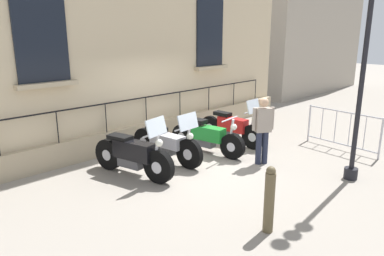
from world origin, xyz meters
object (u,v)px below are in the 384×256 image
object	(u,v)px
motorcycle_green	(207,137)
bollard	(269,199)
pedestrian_standing	(263,127)
crowd_barrier	(342,129)
motorcycle_silver	(167,144)
motorcycle_red	(232,128)
motorcycle_black	(133,155)
lamppost	(370,13)

from	to	relation	value
motorcycle_green	bollard	bearing A→B (deg)	-32.83
pedestrian_standing	crowd_barrier	bearing A→B (deg)	70.06
motorcycle_silver	motorcycle_green	bearing A→B (deg)	78.45
crowd_barrier	pedestrian_standing	size ratio (longest dim) A/B	1.28
motorcycle_red	crowd_barrier	distance (m)	2.90
motorcycle_black	motorcycle_red	size ratio (longest dim) A/B	0.99
motorcycle_silver	lamppost	bearing A→B (deg)	30.46
motorcycle_green	pedestrian_standing	world-z (taller)	pedestrian_standing
motorcycle_black	pedestrian_standing	bearing A→B (deg)	59.82
crowd_barrier	lamppost	bearing A→B (deg)	-60.60
motorcycle_black	lamppost	size ratio (longest dim) A/B	0.42
motorcycle_black	lamppost	distance (m)	5.51
lamppost	bollard	distance (m)	4.18
lamppost	pedestrian_standing	xyz separation A→B (m)	(-1.89, -0.59, -2.51)
motorcycle_black	bollard	size ratio (longest dim) A/B	1.94
motorcycle_black	motorcycle_silver	distance (m)	1.11
motorcycle_red	pedestrian_standing	world-z (taller)	pedestrian_standing
bollard	motorcycle_silver	bearing A→B (deg)	164.79
motorcycle_silver	crowd_barrier	size ratio (longest dim) A/B	1.06
lamppost	motorcycle_green	bearing A→B (deg)	-164.30
motorcycle_red	motorcycle_green	bearing A→B (deg)	-86.81
motorcycle_green	motorcycle_silver	bearing A→B (deg)	-101.55
bollard	lamppost	bearing A→B (deg)	89.19
motorcycle_silver	bollard	distance (m)	3.65
motorcycle_silver	lamppost	size ratio (longest dim) A/B	0.43
motorcycle_red	bollard	distance (m)	4.62
pedestrian_standing	lamppost	bearing A→B (deg)	17.29
motorcycle_silver	motorcycle_red	size ratio (longest dim) A/B	1.01
motorcycle_red	bollard	xyz separation A→B (m)	(3.34, -3.19, 0.09)
crowd_barrier	motorcycle_red	bearing A→B (deg)	-144.86
motorcycle_silver	crowd_barrier	distance (m)	4.66
motorcycle_green	motorcycle_red	size ratio (longest dim) A/B	1.01
motorcycle_green	motorcycle_red	bearing A→B (deg)	93.19
motorcycle_silver	bollard	bearing A→B (deg)	-15.21
motorcycle_red	lamppost	bearing A→B (deg)	-2.35
lamppost	bollard	xyz separation A→B (m)	(-0.04, -3.05, -2.85)
pedestrian_standing	motorcycle_silver	bearing A→B (deg)	-138.03
motorcycle_black	pedestrian_standing	world-z (taller)	pedestrian_standing
motorcycle_green	bollard	xyz separation A→B (m)	(3.28, -2.12, 0.13)
motorcycle_black	crowd_barrier	size ratio (longest dim) A/B	1.04
motorcycle_green	crowd_barrier	bearing A→B (deg)	49.89
motorcycle_silver	crowd_barrier	xyz separation A→B (m)	(2.55, 3.90, 0.12)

